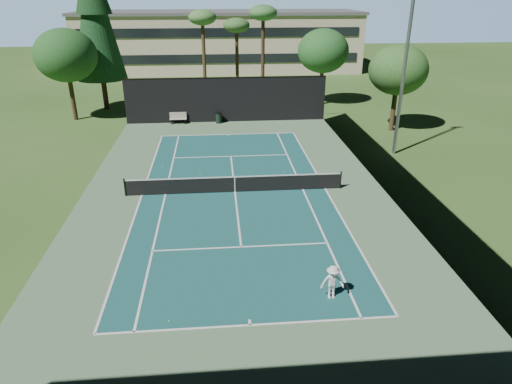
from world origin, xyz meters
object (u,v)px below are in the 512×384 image
Objects in this scene: tennis_ball_d at (162,167)px; trash_bin at (219,118)px; tennis_ball_a at (169,321)px; tennis_ball_b at (200,174)px; tennis_ball_c at (284,172)px; player at (333,282)px; tennis_net at (235,184)px; park_bench at (178,118)px.

trash_bin is (3.99, 10.95, 0.44)m from tennis_ball_d.
tennis_ball_b is (0.78, 14.47, 0.00)m from tennis_ball_a.
player is at bearing -90.34° from tennis_ball_c.
trash_bin is (-4.14, 12.58, 0.45)m from tennis_ball_c.
tennis_ball_a is 0.87× the size of tennis_ball_d.
player is (3.31, -10.53, 0.16)m from tennis_net.
tennis_ball_b is 1.01× the size of tennis_ball_d.
tennis_ball_a is 16.12m from tennis_ball_d.
tennis_ball_d is 0.05× the size of park_bench.
tennis_ball_a is at bearing -104.32° from tennis_net.
tennis_ball_a is 0.04× the size of park_bench.
trash_bin reaches higher than tennis_ball_d.
tennis_ball_a is at bearing -94.59° from trash_bin.
park_bench reaches higher than tennis_ball_b.
tennis_ball_b is at bearing 179.19° from tennis_ball_c.
park_bench reaches higher than trash_bin.
player is at bearing -72.56° from tennis_net.
trash_bin is at bearing 101.77° from player.
tennis_ball_b is 12.90m from park_bench.
tennis_net is at bearing 75.68° from tennis_ball_a.
tennis_ball_a is at bearing -86.89° from park_bench.
tennis_ball_a is 0.87× the size of tennis_ball_b.
park_bench is (-4.39, 15.73, -0.01)m from tennis_net.
tennis_ball_d is at bearing -110.01° from trash_bin.
tennis_ball_b reaches higher than tennis_ball_a.
tennis_ball_d is (-2.60, 1.55, -0.00)m from tennis_ball_b.
tennis_ball_d is at bearing 120.92° from player.
player is 6.33m from tennis_ball_a.
park_bench is (-7.78, 12.77, 0.51)m from tennis_ball_c.
tennis_ball_c is 14.96m from park_bench.
park_bench is (0.35, 11.13, 0.51)m from tennis_ball_d.
tennis_ball_b is (-2.14, 3.04, -0.52)m from tennis_net.
player is at bearing -61.99° from tennis_ball_d.
park_bench is at bearing 93.11° from tennis_ball_a.
tennis_net is 6.62m from tennis_ball_d.
trash_bin is (-4.06, 26.08, -0.24)m from player.
player is 20.01× the size of tennis_ball_b.
player is at bearing 8.13° from tennis_ball_a.
tennis_ball_a is at bearing -93.08° from tennis_ball_b.
park_bench reaches higher than tennis_ball_c.
tennis_net reaches higher than tennis_ball_d.
tennis_ball_b is 5.53m from tennis_ball_c.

